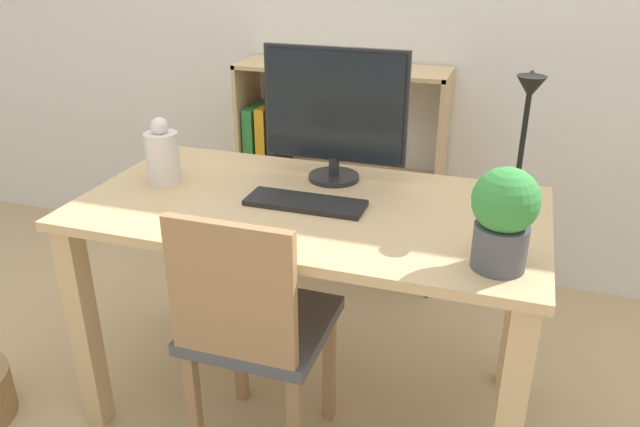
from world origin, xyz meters
TOP-DOWN VIEW (x-y plane):
  - ground_plane at (0.00, 0.00)m, footprint 10.00×10.00m
  - desk at (0.00, 0.00)m, footprint 1.42×0.75m
  - monitor at (0.01, 0.22)m, footprint 0.48×0.17m
  - keyboard at (-0.01, -0.02)m, footprint 0.37×0.13m
  - vase at (-0.52, 0.02)m, footprint 0.11×0.11m
  - desk_lamp at (0.60, 0.12)m, footprint 0.10×0.19m
  - potted_plant at (0.57, -0.23)m, footprint 0.16×0.16m
  - chair at (-0.08, -0.28)m, footprint 0.40×0.40m
  - bookshelf at (-0.35, 0.95)m, footprint 0.93×0.28m

SIDE VIEW (x-z plane):
  - ground_plane at x=0.00m, z-range 0.00..0.00m
  - bookshelf at x=-0.35m, z-range -0.07..0.93m
  - chair at x=-0.08m, z-range 0.05..0.92m
  - desk at x=0.00m, z-range 0.25..1.01m
  - keyboard at x=-0.01m, z-range 0.77..0.78m
  - vase at x=-0.52m, z-range 0.75..0.97m
  - potted_plant at x=0.57m, z-range 0.78..1.04m
  - monitor at x=0.01m, z-range 0.78..1.22m
  - desk_lamp at x=0.60m, z-range 0.81..1.23m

